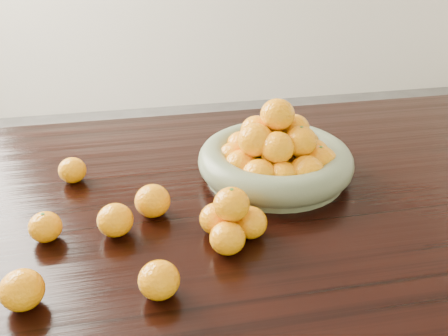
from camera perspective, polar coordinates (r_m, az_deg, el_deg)
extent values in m
cube|color=black|center=(1.15, -2.54, -4.14)|extent=(2.00, 1.00, 0.04)
cube|color=black|center=(2.01, 22.83, -3.62)|extent=(0.08, 0.08, 0.71)
cylinder|color=#737C5A|center=(1.22, 5.80, -0.55)|extent=(0.34, 0.34, 0.02)
torus|color=#737C5A|center=(1.21, 5.88, 0.91)|extent=(0.37, 0.37, 0.07)
ellipsoid|color=#FF9E07|center=(1.23, 10.17, 1.63)|extent=(0.08, 0.08, 0.07)
ellipsoid|color=#FF9E07|center=(1.27, 9.08, 2.74)|extent=(0.08, 0.08, 0.07)
ellipsoid|color=#FF9E07|center=(1.29, 6.68, 3.20)|extent=(0.08, 0.08, 0.07)
ellipsoid|color=#FF9E07|center=(1.29, 4.04, 3.19)|extent=(0.07, 0.07, 0.07)
ellipsoid|color=#FF9E07|center=(1.25, 2.03, 2.51)|extent=(0.08, 0.08, 0.07)
ellipsoid|color=#FF9E07|center=(1.20, 1.07, 1.34)|extent=(0.07, 0.07, 0.07)
ellipsoid|color=#FF9E07|center=(1.16, 1.96, 0.27)|extent=(0.08, 0.08, 0.07)
ellipsoid|color=#FF9E07|center=(1.12, 4.05, -0.85)|extent=(0.08, 0.08, 0.07)
ellipsoid|color=#FF9E07|center=(1.12, 6.80, -0.99)|extent=(0.07, 0.07, 0.07)
ellipsoid|color=#FF9E07|center=(1.14, 9.43, -0.52)|extent=(0.08, 0.08, 0.08)
ellipsoid|color=#FF9E07|center=(1.18, 10.85, 0.64)|extent=(0.09, 0.09, 0.08)
ellipsoid|color=#FF9E07|center=(1.20, 6.16, 1.22)|extent=(0.08, 0.08, 0.07)
ellipsoid|color=#FF9E07|center=(1.21, 8.03, 4.49)|extent=(0.07, 0.07, 0.07)
ellipsoid|color=#FF9E07|center=(1.23, 5.92, 5.04)|extent=(0.08, 0.08, 0.07)
ellipsoid|color=#FF9E07|center=(1.20, 3.76, 4.24)|extent=(0.08, 0.08, 0.07)
ellipsoid|color=#FF9E07|center=(1.14, 3.62, 3.23)|extent=(0.08, 0.08, 0.08)
ellipsoid|color=#FF9E07|center=(1.13, 6.13, 2.33)|extent=(0.08, 0.08, 0.07)
ellipsoid|color=#FF9E07|center=(1.16, 8.74, 3.05)|extent=(0.08, 0.08, 0.07)
ellipsoid|color=#FF9E07|center=(1.16, 6.13, 6.08)|extent=(0.08, 0.08, 0.07)
ellipsoid|color=#FF9E07|center=(0.95, 0.41, -8.01)|extent=(0.07, 0.07, 0.06)
ellipsoid|color=#FF9E07|center=(1.00, 3.00, -6.25)|extent=(0.07, 0.07, 0.06)
ellipsoid|color=#FF9E07|center=(1.01, -0.87, -5.82)|extent=(0.07, 0.07, 0.06)
ellipsoid|color=#FF9E07|center=(0.96, 0.86, -4.16)|extent=(0.07, 0.07, 0.07)
ellipsoid|color=#FF9E07|center=(1.05, -19.75, -6.36)|extent=(0.07, 0.07, 0.06)
ellipsoid|color=#FF9E07|center=(0.90, -22.09, -12.79)|extent=(0.07, 0.07, 0.07)
ellipsoid|color=#FF9E07|center=(0.87, -7.44, -12.58)|extent=(0.07, 0.07, 0.07)
ellipsoid|color=#FF9E07|center=(1.24, -16.95, -0.24)|extent=(0.07, 0.07, 0.06)
ellipsoid|color=#FF9E07|center=(1.02, -12.33, -5.84)|extent=(0.07, 0.07, 0.07)
ellipsoid|color=#FF9E07|center=(1.07, -8.17, -3.74)|extent=(0.08, 0.08, 0.07)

